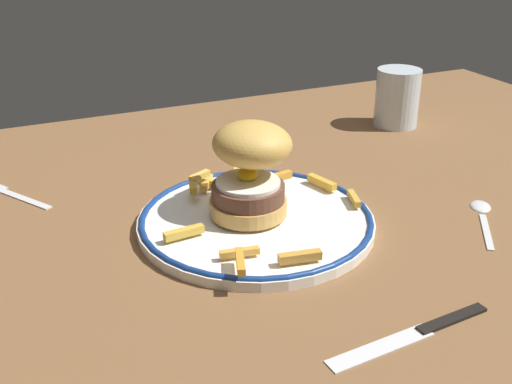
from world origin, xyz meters
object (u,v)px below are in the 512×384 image
Objects in this scene: dinner_plate at (256,220)px; fork at (11,194)px; knife at (424,329)px; spoon at (482,209)px; burger at (250,166)px; water_glass at (397,101)px.

dinner_plate reaches higher than fork.
spoon is at bearing 36.64° from knife.
spoon is (54.08, -30.36, 0.18)cm from fork.
burger is 1.13× the size of spoon.
knife is 27.70cm from spoon.
knife is at bearing -143.36° from spoon.
knife is at bearing -78.36° from burger.
fork is 56.69cm from knife.
water_glass is at bearing 56.57° from knife.
fork is at bearing 124.19° from knife.
spoon is (-10.23, -32.63, -4.03)cm from water_glass.
knife is 1.55× the size of spoon.
burger reaches higher than water_glass.
burger reaches higher than spoon.
dinner_plate is 6.70cm from burger.
water_glass reaches higher than fork.
dinner_plate is 34.20cm from fork.
burger is 44.15cm from water_glass.
dinner_plate is at bearing -90.20° from burger.
water_glass reaches higher than knife.
burger is 1.32× the size of water_glass.
spoon is at bearing -29.31° from fork.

